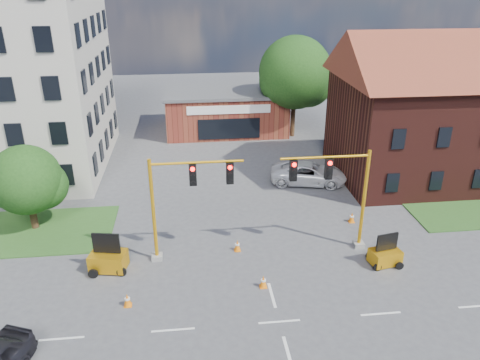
{
  "coord_description": "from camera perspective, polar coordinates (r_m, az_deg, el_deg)",
  "views": [
    {
      "loc": [
        -3.83,
        -17.18,
        15.15
      ],
      "look_at": [
        -0.74,
        10.0,
        2.97
      ],
      "focal_mm": 35.0,
      "sensor_mm": 36.0,
      "label": 1
    }
  ],
  "objects": [
    {
      "name": "trailer_west",
      "position": [
        27.11,
        -15.76,
        -9.27
      ],
      "size": [
        2.14,
        1.63,
        2.2
      ],
      "rotation": [
        0.0,
        0.0,
        -0.19
      ],
      "color": "orange",
      "rests_on": "ground"
    },
    {
      "name": "trailer_east",
      "position": [
        27.85,
        17.27,
        -8.75
      ],
      "size": [
        1.83,
        1.39,
        1.87
      ],
      "rotation": [
        0.0,
        0.0,
        0.19
      ],
      "color": "orange",
      "rests_on": "ground"
    },
    {
      "name": "signal_mast_east",
      "position": [
        27.02,
        11.78,
        -1.1
      ],
      "size": [
        5.3,
        0.6,
        6.2
      ],
      "color": "gray",
      "rests_on": "ground"
    },
    {
      "name": "cone_d",
      "position": [
        31.83,
        13.47,
        -4.46
      ],
      "size": [
        0.4,
        0.4,
        0.7
      ],
      "color": "orange",
      "rests_on": "ground"
    },
    {
      "name": "signal_mast_west",
      "position": [
        25.76,
        -7.0,
        -2.04
      ],
      "size": [
        5.3,
        0.6,
        6.2
      ],
      "color": "gray",
      "rests_on": "ground"
    },
    {
      "name": "pickup_white",
      "position": [
        36.8,
        8.37,
        0.81
      ],
      "size": [
        6.33,
        3.92,
        1.63
      ],
      "primitive_type": "imported",
      "rotation": [
        0.0,
        0.0,
        1.35
      ],
      "color": "white",
      "rests_on": "ground"
    },
    {
      "name": "tree_large",
      "position": [
        46.42,
        7.13,
        12.56
      ],
      "size": [
        7.33,
        6.98,
        9.85
      ],
      "color": "#3E2516",
      "rests_on": "ground"
    },
    {
      "name": "townhouse_row",
      "position": [
        40.77,
        26.43,
        8.44
      ],
      "size": [
        21.0,
        11.0,
        11.5
      ],
      "color": "#441914",
      "rests_on": "ground"
    },
    {
      "name": "ground",
      "position": [
        23.22,
        4.81,
        -16.83
      ],
      "size": [
        120.0,
        120.0,
        0.0
      ],
      "primitive_type": "plane",
      "color": "#49494C",
      "rests_on": "ground"
    },
    {
      "name": "tree_nw_front",
      "position": [
        31.78,
        -24.18,
        -0.15
      ],
      "size": [
        4.58,
        4.37,
        5.61
      ],
      "color": "#3E2516",
      "rests_on": "ground"
    },
    {
      "name": "cone_a",
      "position": [
        24.47,
        -13.57,
        -14.04
      ],
      "size": [
        0.4,
        0.4,
        0.7
      ],
      "color": "orange",
      "rests_on": "ground"
    },
    {
      "name": "cone_b",
      "position": [
        27.96,
        -0.32,
        -7.99
      ],
      "size": [
        0.4,
        0.4,
        0.7
      ],
      "color": "orange",
      "rests_on": "ground"
    },
    {
      "name": "brick_shop",
      "position": [
        49.06,
        -1.79,
        8.64
      ],
      "size": [
        12.4,
        8.4,
        4.3
      ],
      "color": "maroon",
      "rests_on": "ground"
    },
    {
      "name": "cone_c",
      "position": [
        25.06,
        2.86,
        -12.26
      ],
      "size": [
        0.4,
        0.4,
        0.7
      ],
      "color": "orange",
      "rests_on": "ground"
    }
  ]
}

